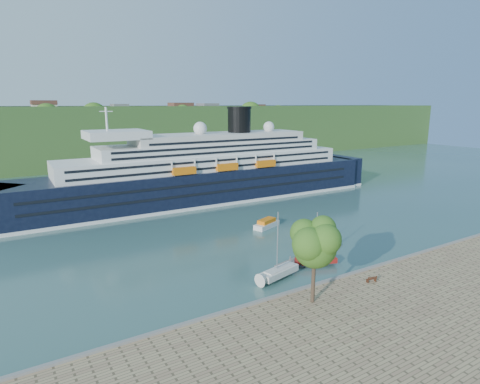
# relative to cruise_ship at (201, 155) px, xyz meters

# --- Properties ---
(ground) EXTENTS (400.00, 400.00, 0.00)m
(ground) POSITION_rel_cruise_ship_xyz_m (-7.25, -54.95, -12.20)
(ground) COLOR #2F544F
(ground) RESTS_ON ground
(far_hillside) EXTENTS (400.00, 50.00, 24.00)m
(far_hillside) POSITION_rel_cruise_ship_xyz_m (-7.25, 90.05, -0.20)
(far_hillside) COLOR #2A5522
(far_hillside) RESTS_ON ground
(quay_coping) EXTENTS (220.00, 0.50, 0.30)m
(quay_coping) POSITION_rel_cruise_ship_xyz_m (-7.25, -55.15, -11.05)
(quay_coping) COLOR slate
(quay_coping) RESTS_ON promenade
(cruise_ship) EXTENTS (108.96, 17.84, 24.41)m
(cruise_ship) POSITION_rel_cruise_ship_xyz_m (0.00, 0.00, 0.00)
(cruise_ship) COLOR black
(cruise_ship) RESTS_ON ground
(park_bench) EXTENTS (1.61, 0.96, 0.97)m
(park_bench) POSITION_rel_cruise_ship_xyz_m (-2.52, -58.34, -10.72)
(park_bench) COLOR #4D2716
(park_bench) RESTS_ON promenade
(promenade_tree) EXTENTS (7.14, 7.14, 11.82)m
(promenade_tree) POSITION_rel_cruise_ship_xyz_m (-13.18, -58.36, -5.29)
(promenade_tree) COLOR #265616
(promenade_tree) RESTS_ON promenade
(floating_pontoon) EXTENTS (16.14, 5.44, 0.36)m
(floating_pontoon) POSITION_rel_cruise_ship_xyz_m (-1.53, -44.67, -12.02)
(floating_pontoon) COLOR slate
(floating_pontoon) RESTS_ON ground
(sailboat_white_near) EXTENTS (7.80, 3.81, 9.71)m
(sailboat_white_near) POSITION_rel_cruise_ship_xyz_m (-11.34, -49.01, -7.35)
(sailboat_white_near) COLOR silver
(sailboat_white_near) RESTS_ON ground
(sailboat_red) EXTENTS (6.68, 3.88, 8.34)m
(sailboat_red) POSITION_rel_cruise_ship_xyz_m (-3.17, -48.33, -8.03)
(sailboat_red) COLOR maroon
(sailboat_red) RESTS_ON ground
(tender_launch) EXTENTS (6.88, 4.42, 1.80)m
(tender_launch) POSITION_rel_cruise_ship_xyz_m (1.36, -27.75, -11.30)
(tender_launch) COLOR orange
(tender_launch) RESTS_ON ground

